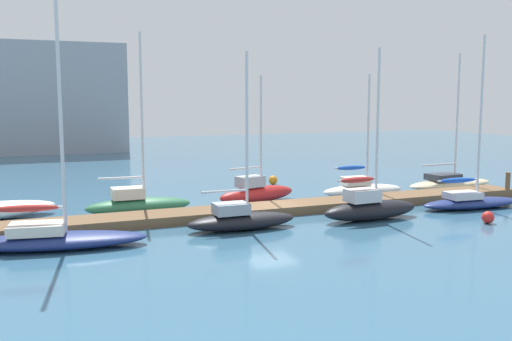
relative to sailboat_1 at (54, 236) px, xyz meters
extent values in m
plane|color=#386684|center=(10.72, 3.05, -0.52)|extent=(120.00, 120.00, 0.00)
cube|color=brown|center=(10.72, 3.05, -0.29)|extent=(31.14, 2.16, 0.46)
cylinder|color=brown|center=(25.89, 2.12, 0.23)|extent=(0.28, 0.28, 1.49)
ellipsoid|color=navy|center=(0.10, -0.02, -0.20)|extent=(7.27, 3.17, 0.64)
cube|color=silver|center=(-0.59, 0.10, 0.32)|extent=(2.32, 1.73, 0.41)
cylinder|color=silver|center=(0.45, -0.08, 5.20)|extent=(0.14, 0.14, 10.17)
cylinder|color=silver|center=(-1.00, 0.17, 1.14)|extent=(2.93, 0.62, 0.11)
ellipsoid|color=#B72D28|center=(-1.00, 0.17, 1.14)|extent=(2.68, 0.81, 0.28)
ellipsoid|color=#2D7047|center=(4.39, 5.47, -0.09)|extent=(5.40, 1.75, 0.85)
cube|color=silver|center=(3.85, 5.49, 0.61)|extent=(1.63, 1.18, 0.56)
cylinder|color=silver|center=(4.66, 5.47, 4.50)|extent=(0.13, 0.13, 8.33)
cylinder|color=silver|center=(3.53, 5.49, 1.40)|extent=(2.26, 0.15, 0.11)
ellipsoid|color=black|center=(8.05, 0.26, -0.14)|extent=(5.12, 1.68, 0.76)
cube|color=#9EA3AD|center=(7.54, 0.27, 0.48)|extent=(1.55, 1.14, 0.49)
cylinder|color=silver|center=(8.30, 0.25, 3.84)|extent=(0.13, 0.13, 7.20)
cylinder|color=silver|center=(7.23, 0.27, 1.29)|extent=(2.14, 0.14, 0.10)
ellipsoid|color=#B21E1E|center=(11.26, 6.16, -0.05)|extent=(5.21, 2.53, 0.95)
cube|color=#9EA3AD|center=(10.77, 6.04, 0.74)|extent=(1.69, 1.27, 0.62)
cylinder|color=silver|center=(11.50, 6.22, 3.54)|extent=(0.13, 0.13, 6.22)
cylinder|color=silver|center=(10.48, 5.96, 1.52)|extent=(2.08, 0.62, 0.10)
ellipsoid|color=black|center=(14.65, -0.19, -0.05)|extent=(5.32, 1.76, 0.94)
cube|color=silver|center=(14.12, -0.21, 0.72)|extent=(1.62, 1.14, 0.61)
cylinder|color=silver|center=(14.91, -0.18, 4.09)|extent=(0.13, 0.13, 7.35)
cylinder|color=silver|center=(13.81, -0.23, 1.50)|extent=(2.21, 0.20, 0.11)
ellipsoid|color=#B72D28|center=(13.81, -0.23, 1.50)|extent=(2.00, 0.45, 0.28)
ellipsoid|color=white|center=(17.94, 5.57, -0.15)|extent=(5.37, 1.79, 0.74)
cube|color=silver|center=(17.41, 5.59, 0.46)|extent=(1.63, 1.17, 0.48)
cylinder|color=silver|center=(18.20, 5.56, 3.51)|extent=(0.13, 0.13, 6.58)
cylinder|color=silver|center=(17.09, 5.61, 1.27)|extent=(2.23, 0.19, 0.11)
ellipsoid|color=blue|center=(17.09, 5.61, 1.27)|extent=(2.02, 0.44, 0.28)
ellipsoid|color=navy|center=(21.36, 0.20, -0.24)|extent=(6.15, 2.11, 0.56)
cube|color=silver|center=(20.75, 0.24, 0.22)|extent=(1.89, 1.31, 0.36)
cylinder|color=silver|center=(21.66, 0.18, 4.37)|extent=(0.14, 0.14, 8.66)
cylinder|color=silver|center=(20.39, 0.26, 1.05)|extent=(2.54, 0.28, 0.11)
ellipsoid|color=blue|center=(20.39, 0.26, 1.05)|extent=(2.30, 0.52, 0.28)
ellipsoid|color=beige|center=(24.91, 5.91, -0.21)|extent=(6.67, 2.39, 0.62)
cube|color=#333842|center=(24.25, 5.88, 0.31)|extent=(2.04, 1.55, 0.41)
cylinder|color=silver|center=(25.24, 5.92, 4.17)|extent=(0.14, 0.14, 8.14)
cylinder|color=silver|center=(23.86, 5.86, 1.13)|extent=(2.77, 0.24, 0.11)
sphere|color=orange|center=(14.85, 11.99, -0.21)|extent=(0.62, 0.62, 0.62)
sphere|color=red|center=(19.32, -3.03, -0.23)|extent=(0.59, 0.59, 0.59)
cube|color=#9399A3|center=(1.32, 45.04, 5.35)|extent=(16.92, 11.85, 11.75)
camera|label=1|loc=(-0.91, -23.19, 5.40)|focal=39.71mm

